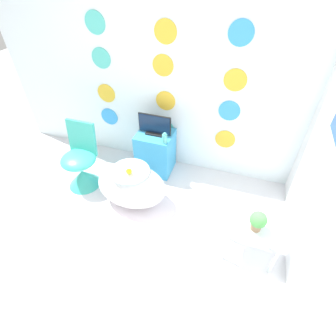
# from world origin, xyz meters

# --- Properties ---
(ground_plane) EXTENTS (12.00, 12.00, 0.00)m
(ground_plane) POSITION_xyz_m (0.00, 0.00, 0.00)
(ground_plane) COLOR silver
(wall_back_dotted) EXTENTS (4.35, 0.05, 2.60)m
(wall_back_dotted) POSITION_xyz_m (0.00, 1.90, 1.30)
(wall_back_dotted) COLOR white
(wall_back_dotted) RESTS_ON ground_plane
(rug) EXTENTS (1.21, 0.81, 0.01)m
(rug) POSITION_xyz_m (-0.14, 0.82, 0.00)
(rug) COLOR silver
(rug) RESTS_ON ground_plane
(bathtub) EXTENTS (0.82, 0.54, 0.50)m
(bathtub) POSITION_xyz_m (-0.10, 1.01, 0.25)
(bathtub) COLOR white
(bathtub) RESTS_ON ground_plane
(rubber_duck) EXTENTS (0.07, 0.07, 0.08)m
(rubber_duck) POSITION_xyz_m (-0.07, 0.95, 0.53)
(rubber_duck) COLOR yellow
(rubber_duck) RESTS_ON bathtub
(chair) EXTENTS (0.43, 0.43, 0.84)m
(chair) POSITION_xyz_m (-0.81, 1.08, 0.27)
(chair) COLOR #38B2A3
(chair) RESTS_ON ground_plane
(tv_cabinet) EXTENTS (0.45, 0.40, 0.58)m
(tv_cabinet) POSITION_xyz_m (-0.03, 1.65, 0.29)
(tv_cabinet) COLOR #389ED6
(tv_cabinet) RESTS_ON ground_plane
(tv) EXTENTS (0.42, 0.12, 0.26)m
(tv) POSITION_xyz_m (-0.03, 1.65, 0.69)
(tv) COLOR black
(tv) RESTS_ON tv_cabinet
(vase) EXTENTS (0.06, 0.06, 0.14)m
(vase) POSITION_xyz_m (0.14, 1.51, 0.64)
(vase) COLOR #51B2AD
(vase) RESTS_ON tv_cabinet
(side_table) EXTENTS (0.50, 0.30, 0.42)m
(side_table) POSITION_xyz_m (1.29, 0.70, 0.35)
(side_table) COLOR silver
(side_table) RESTS_ON ground_plane
(potted_plant_left) EXTENTS (0.15, 0.15, 0.21)m
(potted_plant_left) POSITION_xyz_m (1.29, 0.70, 0.54)
(potted_plant_left) COLOR #8C6B4C
(potted_plant_left) RESTS_ON side_table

